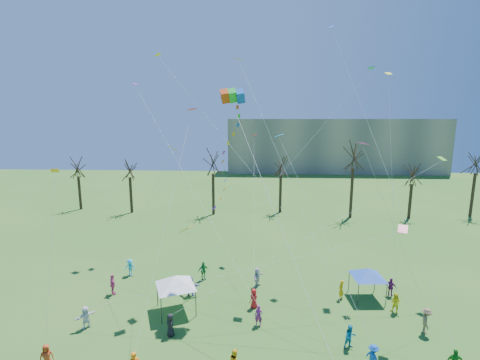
# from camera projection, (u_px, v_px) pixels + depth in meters

# --- Properties ---
(distant_building) EXTENTS (60.00, 14.00, 15.00)m
(distant_building) POSITION_uv_depth(u_px,v_px,m) (333.00, 145.00, 96.61)
(distant_building) COLOR gray
(distant_building) RESTS_ON ground
(bare_tree_row) EXTENTS (68.12, 8.28, 11.90)m
(bare_tree_row) POSITION_uv_depth(u_px,v_px,m) (294.00, 169.00, 51.58)
(bare_tree_row) COLOR black
(bare_tree_row) RESTS_ON ground
(big_box_kite) EXTENTS (4.31, 7.26, 19.85)m
(big_box_kite) POSITION_uv_depth(u_px,v_px,m) (231.00, 160.00, 25.91)
(big_box_kite) COLOR #C33B0D
(big_box_kite) RESTS_ON ground
(canopy_tent_white) EXTENTS (3.65, 3.65, 2.97)m
(canopy_tent_white) POSITION_uv_depth(u_px,v_px,m) (175.00, 281.00, 25.85)
(canopy_tent_white) COLOR #3F3F44
(canopy_tent_white) RESTS_ON ground
(canopy_tent_blue) EXTENTS (3.52, 3.52, 2.64)m
(canopy_tent_blue) POSITION_uv_depth(u_px,v_px,m) (368.00, 273.00, 27.85)
(canopy_tent_blue) COLOR #3F3F44
(canopy_tent_blue) RESTS_ON ground
(festival_crowd) EXTENTS (25.48, 13.70, 1.86)m
(festival_crowd) POSITION_uv_depth(u_px,v_px,m) (248.00, 307.00, 25.33)
(festival_crowd) COLOR #BF3C17
(festival_crowd) RESTS_ON ground
(small_kites_aloft) EXTENTS (29.68, 21.40, 33.85)m
(small_kites_aloft) POSITION_uv_depth(u_px,v_px,m) (264.00, 133.00, 28.25)
(small_kites_aloft) COLOR orange
(small_kites_aloft) RESTS_ON ground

